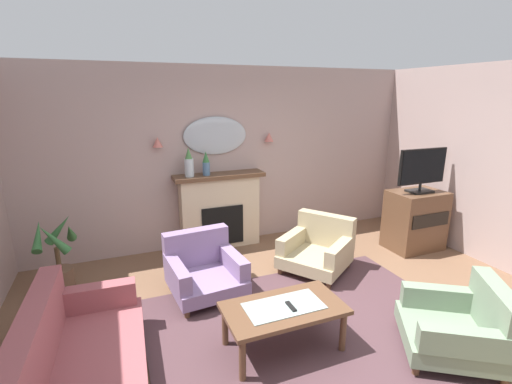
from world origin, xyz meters
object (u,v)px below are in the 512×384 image
(armchair_in_corner, at_px, (318,247))
(armchair_near_fireplace, at_px, (462,325))
(coffee_table, at_px, (284,312))
(fireplace, at_px, (220,211))
(mantel_vase_right, at_px, (189,164))
(wall_sconce_right, at_px, (269,137))
(mantel_vase_centre, at_px, (206,164))
(tv_remote, at_px, (291,307))
(tv_cabinet, at_px, (415,220))
(wall_mirror, at_px, (215,136))
(tv_flatscreen, at_px, (422,169))
(wall_sconce_left, at_px, (158,142))
(floral_couch, at_px, (73,361))
(potted_plant_tall_palm, at_px, (58,258))
(armchair_beside_couch, at_px, (203,268))

(armchair_in_corner, xyz_separation_m, armchair_near_fireplace, (0.30, -1.96, 0.00))
(coffee_table, bearing_deg, fireplace, 86.82)
(mantel_vase_right, bearing_deg, wall_sconce_right, 5.27)
(fireplace, relative_size, wall_sconce_right, 9.71)
(mantel_vase_centre, bearing_deg, coffee_table, -88.59)
(tv_remote, relative_size, tv_cabinet, 0.18)
(fireplace, bearing_deg, tv_remote, -92.05)
(coffee_table, bearing_deg, mantel_vase_centre, 91.41)
(wall_mirror, bearing_deg, tv_cabinet, -25.66)
(wall_mirror, xyz_separation_m, tv_flatscreen, (2.74, -1.34, -0.46))
(armchair_in_corner, relative_size, tv_cabinet, 1.26)
(coffee_table, bearing_deg, wall_sconce_left, 105.32)
(mantel_vase_right, relative_size, tv_cabinet, 0.47)
(fireplace, relative_size, tv_remote, 8.50)
(tv_remote, relative_size, floral_couch, 0.09)
(wall_sconce_right, bearing_deg, mantel_vase_centre, -173.48)
(mantel_vase_right, bearing_deg, mantel_vase_centre, 0.00)
(tv_remote, bearing_deg, tv_cabinet, 25.95)
(mantel_vase_centre, height_order, coffee_table, mantel_vase_centre)
(coffee_table, bearing_deg, mantel_vase_right, 97.16)
(fireplace, height_order, tv_remote, fireplace)
(wall_sconce_left, bearing_deg, potted_plant_tall_palm, -154.94)
(fireplace, bearing_deg, tv_flatscreen, -23.57)
(floral_couch, relative_size, potted_plant_tall_palm, 1.91)
(wall_mirror, bearing_deg, potted_plant_tall_palm, -162.89)
(tv_cabinet, bearing_deg, armchair_beside_couch, -178.89)
(fireplace, height_order, mantel_vase_centre, mantel_vase_centre)
(wall_mirror, bearing_deg, armchair_in_corner, -53.60)
(armchair_near_fireplace, height_order, tv_cabinet, tv_cabinet)
(armchair_near_fireplace, height_order, armchair_beside_couch, same)
(mantel_vase_right, bearing_deg, fireplace, 3.60)
(wall_mirror, height_order, tv_flatscreen, wall_mirror)
(mantel_vase_right, height_order, wall_sconce_left, wall_sconce_left)
(fireplace, relative_size, wall_mirror, 1.42)
(mantel_vase_centre, xyz_separation_m, wall_sconce_right, (1.05, 0.12, 0.33))
(coffee_table, distance_m, potted_plant_tall_palm, 2.84)
(tv_cabinet, height_order, tv_flatscreen, tv_flatscreen)
(mantel_vase_right, height_order, armchair_in_corner, mantel_vase_right)
(floral_couch, relative_size, tv_flatscreen, 2.09)
(armchair_near_fireplace, bearing_deg, coffee_table, 154.90)
(wall_mirror, bearing_deg, fireplace, -90.00)
(wall_sconce_left, bearing_deg, tv_flatscreen, -19.72)
(fireplace, bearing_deg, armchair_beside_couch, -115.10)
(mantel_vase_right, distance_m, tv_remote, 2.70)
(coffee_table, relative_size, potted_plant_tall_palm, 1.20)
(fireplace, bearing_deg, coffee_table, -93.18)
(wall_sconce_left, xyz_separation_m, coffee_table, (0.71, -2.60, -1.28))
(floral_couch, distance_m, potted_plant_tall_palm, 1.89)
(tv_cabinet, bearing_deg, mantel_vase_centre, 158.71)
(fireplace, relative_size, wall_sconce_left, 9.71)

